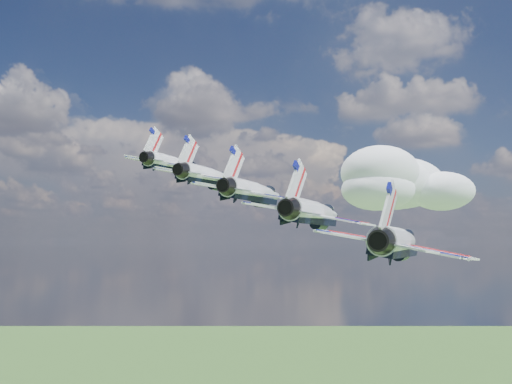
# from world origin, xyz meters

# --- Properties ---
(cloud_far) EXTENTS (66.39, 52.16, 26.08)m
(cloud_far) POSITION_xyz_m (67.95, 245.17, 177.40)
(cloud_far) COLOR white
(jet_0) EXTENTS (17.28, 20.56, 7.36)m
(jet_0) POSITION_xyz_m (-0.89, 27.23, 158.32)
(jet_0) COLOR silver
(jet_1) EXTENTS (17.28, 20.56, 7.36)m
(jet_1) POSITION_xyz_m (6.12, 18.63, 155.43)
(jet_1) COLOR silver
(jet_2) EXTENTS (17.28, 20.56, 7.36)m
(jet_2) POSITION_xyz_m (13.13, 10.03, 152.54)
(jet_2) COLOR white
(jet_3) EXTENTS (17.28, 20.56, 7.36)m
(jet_3) POSITION_xyz_m (20.15, 1.43, 149.65)
(jet_3) COLOR white
(jet_4) EXTENTS (17.28, 20.56, 7.36)m
(jet_4) POSITION_xyz_m (27.16, -7.17, 146.76)
(jet_4) COLOR white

